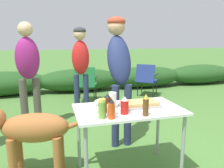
% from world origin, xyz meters
% --- Properties ---
extents(shrub_hedge, '(14.40, 0.90, 0.63)m').
position_xyz_m(shrub_hedge, '(-0.00, 4.05, 0.31)').
color(shrub_hedge, '#234C1E').
rests_on(shrub_hedge, ground).
extents(folding_table, '(1.10, 0.64, 0.74)m').
position_xyz_m(folding_table, '(0.00, 0.00, 0.66)').
color(folding_table, white).
rests_on(folding_table, ground).
extents(food_tray, '(0.42, 0.23, 0.06)m').
position_xyz_m(food_tray, '(0.14, 0.03, 0.77)').
color(food_tray, '#9E9EA3').
rests_on(food_tray, folding_table).
extents(plate_stack, '(0.20, 0.20, 0.03)m').
position_xyz_m(plate_stack, '(-0.39, 0.02, 0.75)').
color(plate_stack, white).
rests_on(plate_stack, folding_table).
extents(mixing_bowl, '(0.18, 0.18, 0.07)m').
position_xyz_m(mixing_bowl, '(-0.24, 0.18, 0.77)').
color(mixing_bowl, silver).
rests_on(mixing_bowl, folding_table).
extents(paper_cup_stack, '(0.08, 0.08, 0.16)m').
position_xyz_m(paper_cup_stack, '(-0.15, 0.06, 0.82)').
color(paper_cup_stack, white).
rests_on(paper_cup_stack, folding_table).
extents(relish_jar, '(0.07, 0.07, 0.18)m').
position_xyz_m(relish_jar, '(-0.33, -0.20, 0.83)').
color(relish_jar, olive).
rests_on(relish_jar, folding_table).
extents(hot_sauce_bottle, '(0.06, 0.06, 0.19)m').
position_xyz_m(hot_sauce_bottle, '(-0.25, -0.24, 0.83)').
color(hot_sauce_bottle, '#CC4214').
rests_on(hot_sauce_bottle, folding_table).
extents(bbq_sauce_bottle, '(0.07, 0.07, 0.19)m').
position_xyz_m(bbq_sauce_bottle, '(-0.24, -0.07, 0.83)').
color(bbq_sauce_bottle, '#562314').
rests_on(bbq_sauce_bottle, folding_table).
extents(ketchup_bottle, '(0.08, 0.08, 0.17)m').
position_xyz_m(ketchup_bottle, '(-0.09, -0.15, 0.82)').
color(ketchup_bottle, red).
rests_on(ketchup_bottle, folding_table).
extents(beer_bottle, '(0.06, 0.06, 0.21)m').
position_xyz_m(beer_bottle, '(0.08, -0.25, 0.84)').
color(beer_bottle, brown).
rests_on(beer_bottle, folding_table).
extents(mayo_bottle, '(0.08, 0.08, 0.13)m').
position_xyz_m(mayo_bottle, '(-0.22, -0.14, 0.80)').
color(mayo_bottle, silver).
rests_on(mayo_bottle, folding_table).
extents(standing_person_in_gray_fleece, '(0.32, 0.49, 1.74)m').
position_xyz_m(standing_person_in_gray_fleece, '(0.13, 0.77, 1.14)').
color(standing_person_in_gray_fleece, '#232D4C').
rests_on(standing_person_in_gray_fleece, ground).
extents(standing_person_in_red_jacket, '(0.42, 0.35, 1.70)m').
position_xyz_m(standing_person_in_red_jacket, '(-1.10, 1.62, 1.03)').
color(standing_person_in_red_jacket, '#4C473D').
rests_on(standing_person_in_red_jacket, ground).
extents(standing_person_in_olive_jacket, '(0.34, 0.26, 1.66)m').
position_xyz_m(standing_person_in_olive_jacket, '(-0.22, 2.04, 1.05)').
color(standing_person_in_olive_jacket, '#232D4C').
rests_on(standing_person_in_olive_jacket, ground).
extents(dog, '(1.09, 0.42, 0.77)m').
position_xyz_m(dog, '(-1.00, 0.24, 0.52)').
color(dog, '#9E5B2D').
rests_on(dog, ground).
extents(camp_chair_green_behind_table, '(0.62, 0.70, 0.83)m').
position_xyz_m(camp_chair_green_behind_table, '(-0.00, 2.89, 0.47)').
color(camp_chair_green_behind_table, '#19602D').
rests_on(camp_chair_green_behind_table, ground).
extents(camp_chair_near_hedge, '(0.73, 0.75, 0.83)m').
position_xyz_m(camp_chair_near_hedge, '(1.57, 3.00, 0.47)').
color(camp_chair_near_hedge, navy).
rests_on(camp_chair_near_hedge, ground).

